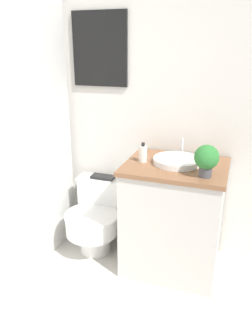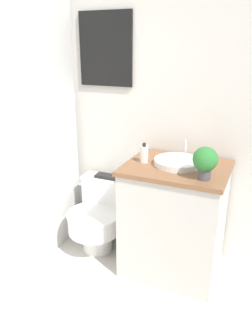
# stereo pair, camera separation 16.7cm
# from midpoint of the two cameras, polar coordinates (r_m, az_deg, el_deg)

# --- Properties ---
(wall_back) EXTENTS (3.01, 0.07, 2.50)m
(wall_back) POSITION_cam_midpoint_polar(r_m,az_deg,el_deg) (2.68, -5.23, 13.04)
(wall_back) COLOR silver
(wall_back) RESTS_ON ground_plane
(toilet) EXTENTS (0.43, 0.54, 0.57)m
(toilet) POSITION_cam_midpoint_polar(r_m,az_deg,el_deg) (2.72, -6.92, -8.48)
(toilet) COLOR white
(toilet) RESTS_ON ground_plane
(vanity) EXTENTS (0.70, 0.58, 0.83)m
(vanity) POSITION_cam_midpoint_polar(r_m,az_deg,el_deg) (2.45, 6.26, -8.56)
(vanity) COLOR beige
(vanity) RESTS_ON ground_plane
(sink) EXTENTS (0.33, 0.36, 0.13)m
(sink) POSITION_cam_midpoint_polar(r_m,az_deg,el_deg) (2.29, 6.81, 1.26)
(sink) COLOR white
(sink) RESTS_ON vanity
(soap_bottle) EXTENTS (0.06, 0.06, 0.14)m
(soap_bottle) POSITION_cam_midpoint_polar(r_m,az_deg,el_deg) (2.29, 0.90, 2.49)
(soap_bottle) COLOR silver
(soap_bottle) RESTS_ON vanity
(potted_plant) EXTENTS (0.15, 0.15, 0.21)m
(potted_plant) POSITION_cam_midpoint_polar(r_m,az_deg,el_deg) (2.05, 11.60, 1.56)
(potted_plant) COLOR #4C4C51
(potted_plant) RESTS_ON vanity
(book_on_tank) EXTENTS (0.19, 0.09, 0.02)m
(book_on_tank) POSITION_cam_midpoint_polar(r_m,az_deg,el_deg) (2.71, -5.82, -1.58)
(book_on_tank) COLOR black
(book_on_tank) RESTS_ON toilet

